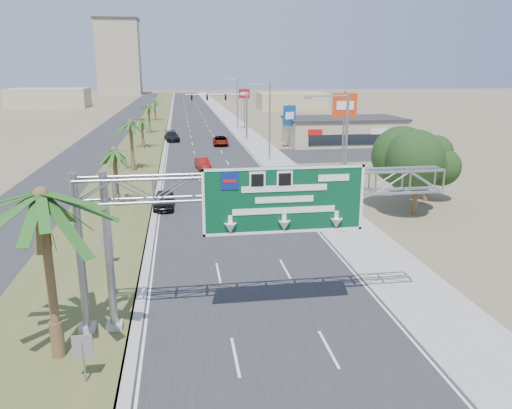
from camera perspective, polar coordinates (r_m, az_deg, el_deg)
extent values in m
cube|color=#28282B|center=(121.86, -6.88, 9.56)|extent=(12.00, 300.00, 0.02)
cube|color=#9E9B93|center=(122.42, -2.85, 9.69)|extent=(4.00, 300.00, 0.10)
cube|color=#4D5C29|center=(121.94, -11.64, 9.39)|extent=(7.00, 300.00, 0.12)
cube|color=#28282B|center=(122.50, -14.95, 9.19)|extent=(8.00, 300.00, 0.02)
cylinder|color=gray|center=(22.88, -16.45, -5.53)|extent=(0.36, 0.36, 7.40)
cylinder|color=gray|center=(23.08, -19.41, -5.59)|extent=(0.36, 0.36, 7.40)
cube|color=#9E9B93|center=(24.30, -15.83, -13.28)|extent=(0.70, 0.70, 0.40)
cube|color=#9E9B93|center=(24.49, -18.69, -13.29)|extent=(0.70, 0.70, 0.40)
cube|color=#074223|center=(21.94, 3.23, 0.51)|extent=(7.20, 0.12, 3.00)
cube|color=navy|center=(21.28, -3.03, 2.69)|extent=(0.75, 0.03, 0.75)
cone|color=white|center=(22.18, 3.23, -2.41)|extent=(0.56, 0.56, 0.45)
cylinder|color=brown|center=(21.51, -22.42, -7.99)|extent=(0.36, 0.36, 7.00)
cylinder|color=brown|center=(22.64, -21.73, -14.21)|extent=(0.54, 0.54, 1.68)
cylinder|color=brown|center=(44.53, -15.70, 2.84)|extent=(0.36, 0.36, 5.00)
cylinder|color=brown|center=(44.95, -15.53, 0.47)|extent=(0.54, 0.54, 1.20)
cylinder|color=brown|center=(60.13, -13.99, 6.40)|extent=(0.36, 0.36, 5.80)
cylinder|color=brown|center=(60.49, -13.86, 4.34)|extent=(0.54, 0.54, 1.39)
cylinder|color=brown|center=(78.00, -12.83, 7.89)|extent=(0.36, 0.36, 4.50)
cylinder|color=brown|center=(78.23, -12.76, 6.65)|extent=(0.54, 0.54, 1.08)
cylinder|color=brown|center=(96.82, -12.10, 9.47)|extent=(0.36, 0.36, 5.20)
cylinder|color=brown|center=(97.03, -12.04, 8.31)|extent=(0.54, 0.54, 1.25)
cylinder|color=brown|center=(121.72, -11.47, 10.49)|extent=(0.36, 0.36, 4.80)
cylinder|color=brown|center=(121.87, -11.42, 9.64)|extent=(0.54, 0.54, 1.15)
cylinder|color=gray|center=(35.75, 10.14, 4.35)|extent=(0.20, 0.20, 10.00)
cylinder|color=gray|center=(34.77, 8.28, 12.19)|extent=(2.80, 0.12, 0.12)
cube|color=slate|center=(34.40, 5.98, 12.07)|extent=(0.50, 0.22, 0.18)
cylinder|color=#9E9B93|center=(36.92, 9.80, -2.91)|extent=(0.44, 0.44, 0.50)
cylinder|color=gray|center=(64.60, 1.58, 9.29)|extent=(0.20, 0.20, 10.00)
cylinder|color=gray|center=(64.06, 0.34, 13.59)|extent=(2.80, 0.12, 0.12)
cube|color=slate|center=(63.86, -0.93, 13.50)|extent=(0.50, 0.22, 0.18)
cylinder|color=#9E9B93|center=(65.25, 1.55, 5.14)|extent=(0.44, 0.44, 0.50)
cylinder|color=gray|center=(100.12, -2.14, 11.34)|extent=(0.20, 0.20, 10.00)
cylinder|color=gray|center=(99.77, -2.99, 14.11)|extent=(2.80, 0.12, 0.12)
cube|color=slate|center=(99.64, -3.82, 14.03)|extent=(0.50, 0.22, 0.18)
cylinder|color=#9E9B93|center=(100.54, -2.12, 8.64)|extent=(0.44, 0.44, 0.50)
cylinder|color=gray|center=(84.33, -1.07, 9.97)|extent=(0.28, 0.28, 8.00)
cylinder|color=gray|center=(83.56, -4.57, 12.42)|extent=(10.00, 0.18, 0.18)
cube|color=black|center=(83.51, -3.50, 12.16)|extent=(0.32, 0.18, 0.95)
cube|color=black|center=(83.29, -5.60, 12.11)|extent=(0.32, 0.18, 0.95)
cube|color=black|center=(83.19, -7.36, 12.06)|extent=(0.32, 0.18, 0.95)
sphere|color=red|center=(83.37, -3.50, 12.36)|extent=(0.22, 0.22, 0.22)
imported|color=black|center=(84.11, -1.08, 12.00)|extent=(0.16, 0.16, 0.60)
cylinder|color=#9E9B93|center=(84.74, -1.06, 7.47)|extent=(0.56, 0.56, 0.60)
cube|color=tan|center=(82.04, 9.91, 8.20)|extent=(18.00, 10.00, 4.00)
cylinder|color=brown|center=(42.86, 17.78, 1.46)|extent=(0.44, 0.44, 3.90)
sphere|color=black|center=(42.35, 18.07, 4.88)|extent=(4.50, 4.50, 4.50)
cylinder|color=brown|center=(47.74, 18.90, 2.34)|extent=(0.44, 0.44, 3.30)
sphere|color=black|center=(47.34, 19.12, 4.94)|extent=(3.50, 3.50, 3.50)
cylinder|color=gray|center=(20.62, -19.04, -16.79)|extent=(0.08, 0.08, 1.80)
cube|color=slate|center=(20.27, -19.21, -15.11)|extent=(0.75, 0.06, 0.95)
cylinder|color=gray|center=(31.45, -16.59, -5.29)|extent=(0.08, 0.08, 1.80)
cube|color=slate|center=(31.22, -16.68, -4.08)|extent=(0.75, 0.06, 0.95)
cube|color=tan|center=(262.83, -15.40, 15.87)|extent=(20.00, 16.00, 35.00)
cube|color=tan|center=(176.32, -22.58, 11.19)|extent=(24.00, 14.00, 6.00)
cube|color=tan|center=(155.27, 4.05, 11.72)|extent=(20.00, 12.00, 5.00)
imported|color=black|center=(43.56, -10.48, 0.51)|extent=(1.84, 4.38, 1.48)
imported|color=maroon|center=(60.33, -6.12, 4.63)|extent=(1.92, 4.17, 1.33)
imported|color=gray|center=(79.80, -4.07, 7.26)|extent=(2.57, 5.18, 1.41)
imported|color=black|center=(85.61, -9.59, 7.67)|extent=(2.86, 5.63, 1.57)
cylinder|color=gray|center=(51.51, 9.92, 7.35)|extent=(0.20, 0.20, 9.55)
cube|color=red|center=(51.18, 10.10, 11.09)|extent=(2.41, 0.78, 2.40)
cube|color=white|center=(51.01, 10.16, 11.08)|extent=(1.65, 0.38, 0.84)
cylinder|color=gray|center=(76.54, 3.83, 8.90)|extent=(0.20, 0.20, 6.64)
cube|color=navy|center=(76.38, 3.85, 10.11)|extent=(2.01, 0.82, 3.00)
cube|color=white|center=(76.21, 3.88, 10.10)|extent=(1.36, 0.41, 1.05)
cylinder|color=gray|center=(101.30, -1.34, 10.87)|extent=(0.20, 0.20, 8.16)
cube|color=#AE0D1D|center=(101.12, -1.35, 12.55)|extent=(2.18, 1.00, 1.80)
cube|color=white|center=(100.95, -1.34, 12.55)|extent=(1.47, 0.54, 0.63)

